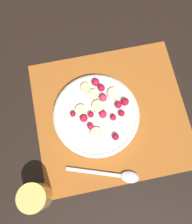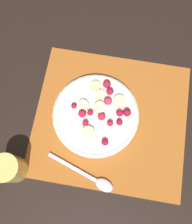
{
  "view_description": "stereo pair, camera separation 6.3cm",
  "coord_description": "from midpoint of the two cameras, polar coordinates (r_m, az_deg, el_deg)",
  "views": [
    {
      "loc": [
        0.07,
        0.16,
        0.64
      ],
      "look_at": [
        0.04,
        -0.0,
        0.04
      ],
      "focal_mm": 40.0,
      "sensor_mm": 36.0,
      "label": 1
    },
    {
      "loc": [
        0.01,
        0.16,
        0.64
      ],
      "look_at": [
        0.04,
        -0.0,
        0.04
      ],
      "focal_mm": 40.0,
      "sensor_mm": 36.0,
      "label": 2
    }
  ],
  "objects": [
    {
      "name": "spoon",
      "position": [
        0.63,
        2.16,
        -14.85
      ],
      "size": [
        0.18,
        0.08,
        0.01
      ],
      "rotation": [
        0.0,
        0.0,
        2.81
      ],
      "color": "silver",
      "rests_on": "placemat"
    },
    {
      "name": "drinking_glass",
      "position": [
        0.62,
        -16.58,
        -18.67
      ],
      "size": [
        0.06,
        0.06,
        0.09
      ],
      "color": "#F4CC66",
      "rests_on": "ground_plane"
    },
    {
      "name": "ground_plane",
      "position": [
        0.66,
        0.75,
        -1.01
      ],
      "size": [
        3.0,
        3.0,
        0.0
      ],
      "primitive_type": "plane",
      "color": "black"
    },
    {
      "name": "fruit_bowl",
      "position": [
        0.64,
        -2.69,
        -0.78
      ],
      "size": [
        0.22,
        0.22,
        0.04
      ],
      "color": "silver",
      "rests_on": "placemat"
    },
    {
      "name": "placemat",
      "position": [
        0.66,
        0.76,
        -0.94
      ],
      "size": [
        0.4,
        0.37,
        0.01
      ],
      "color": "#B26023",
      "rests_on": "ground_plane"
    }
  ]
}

